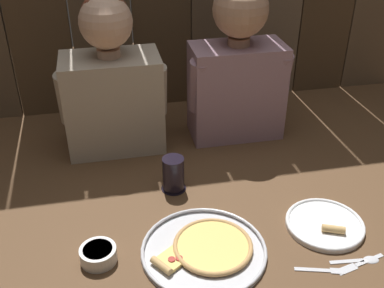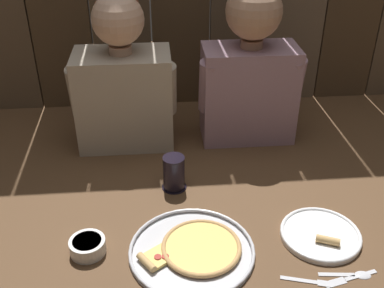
{
  "view_description": "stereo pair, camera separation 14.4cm",
  "coord_description": "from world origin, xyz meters",
  "px_view_note": "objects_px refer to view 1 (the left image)",
  "views": [
    {
      "loc": [
        -0.26,
        -1.1,
        0.93
      ],
      "look_at": [
        -0.01,
        0.1,
        0.18
      ],
      "focal_mm": 43.37,
      "sensor_mm": 36.0,
      "label": 1
    },
    {
      "loc": [
        -0.12,
        -1.12,
        0.93
      ],
      "look_at": [
        -0.01,
        0.1,
        0.18
      ],
      "focal_mm": 43.37,
      "sensor_mm": 36.0,
      "label": 2
    }
  ],
  "objects_px": {
    "pizza_tray": "(206,249)",
    "dipping_bowl": "(98,254)",
    "diner_right": "(238,63)",
    "drinking_glass": "(173,174)",
    "diner_left": "(112,81)",
    "dinner_plate": "(325,224)"
  },
  "relations": [
    {
      "from": "pizza_tray",
      "to": "dipping_bowl",
      "type": "bearing_deg",
      "value": 174.93
    },
    {
      "from": "diner_right",
      "to": "dipping_bowl",
      "type": "bearing_deg",
      "value": -132.84
    },
    {
      "from": "drinking_glass",
      "to": "dipping_bowl",
      "type": "bearing_deg",
      "value": -132.4
    },
    {
      "from": "pizza_tray",
      "to": "diner_right",
      "type": "xyz_separation_m",
      "value": [
        0.26,
        0.63,
        0.29
      ]
    },
    {
      "from": "diner_left",
      "to": "diner_right",
      "type": "height_order",
      "value": "diner_right"
    },
    {
      "from": "pizza_tray",
      "to": "drinking_glass",
      "type": "xyz_separation_m",
      "value": [
        -0.04,
        0.31,
        0.05
      ]
    },
    {
      "from": "pizza_tray",
      "to": "drinking_glass",
      "type": "bearing_deg",
      "value": 97.4
    },
    {
      "from": "dinner_plate",
      "to": "drinking_glass",
      "type": "height_order",
      "value": "drinking_glass"
    },
    {
      "from": "pizza_tray",
      "to": "diner_left",
      "type": "relative_size",
      "value": 0.61
    },
    {
      "from": "drinking_glass",
      "to": "diner_right",
      "type": "relative_size",
      "value": 0.2
    },
    {
      "from": "pizza_tray",
      "to": "dipping_bowl",
      "type": "relative_size",
      "value": 3.51
    },
    {
      "from": "pizza_tray",
      "to": "dipping_bowl",
      "type": "distance_m",
      "value": 0.3
    },
    {
      "from": "pizza_tray",
      "to": "dinner_plate",
      "type": "bearing_deg",
      "value": 4.44
    },
    {
      "from": "dinner_plate",
      "to": "diner_left",
      "type": "xyz_separation_m",
      "value": [
        -0.57,
        0.6,
        0.25
      ]
    },
    {
      "from": "dinner_plate",
      "to": "diner_right",
      "type": "xyz_separation_m",
      "value": [
        -0.11,
        0.6,
        0.29
      ]
    },
    {
      "from": "drinking_glass",
      "to": "diner_left",
      "type": "bearing_deg",
      "value": 117.13
    },
    {
      "from": "dipping_bowl",
      "to": "diner_left",
      "type": "height_order",
      "value": "diner_left"
    },
    {
      "from": "pizza_tray",
      "to": "diner_right",
      "type": "relative_size",
      "value": 0.59
    },
    {
      "from": "drinking_glass",
      "to": "diner_left",
      "type": "relative_size",
      "value": 0.21
    },
    {
      "from": "pizza_tray",
      "to": "dinner_plate",
      "type": "height_order",
      "value": "dinner_plate"
    },
    {
      "from": "dinner_plate",
      "to": "diner_right",
      "type": "bearing_deg",
      "value": 100.32
    },
    {
      "from": "dinner_plate",
      "to": "drinking_glass",
      "type": "relative_size",
      "value": 1.96
    }
  ]
}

